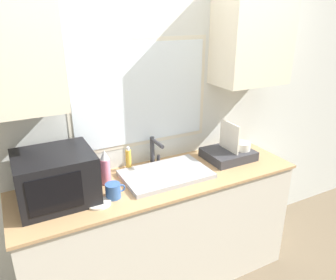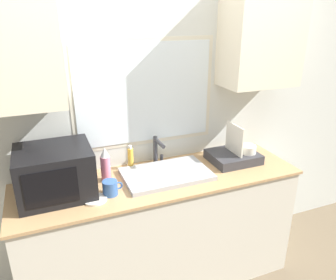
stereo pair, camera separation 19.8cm
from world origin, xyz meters
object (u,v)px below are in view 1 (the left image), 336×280
at_px(dish_rack, 230,152).
at_px(spray_bottle, 105,168).
at_px(microwave, 55,177).
at_px(mug_near_sink, 113,191).
at_px(faucet, 154,149).
at_px(soap_bottle, 128,160).

height_order(dish_rack, spray_bottle, dish_rack).
distance_m(microwave, mug_near_sink, 0.35).
bearing_deg(spray_bottle, faucet, 14.17).
bearing_deg(spray_bottle, soap_bottle, 28.59).
relative_size(faucet, mug_near_sink, 1.70).
height_order(faucet, soap_bottle, faucet).
relative_size(soap_bottle, mug_near_sink, 1.44).
distance_m(microwave, dish_rack, 1.29).
height_order(microwave, spray_bottle, microwave).
bearing_deg(dish_rack, microwave, 179.83).
xyz_separation_m(faucet, soap_bottle, (-0.20, 0.01, -0.05)).
height_order(spray_bottle, mug_near_sink, spray_bottle).
bearing_deg(microwave, faucet, 12.18).
xyz_separation_m(microwave, soap_bottle, (0.52, 0.16, -0.07)).
bearing_deg(microwave, mug_near_sink, -23.71).
xyz_separation_m(faucet, microwave, (-0.72, -0.16, 0.02)).
xyz_separation_m(faucet, mug_near_sink, (-0.42, -0.29, -0.08)).
xyz_separation_m(dish_rack, soap_bottle, (-0.77, 0.17, 0.03)).
bearing_deg(mug_near_sink, spray_bottle, 85.64).
bearing_deg(faucet, dish_rack, -15.76).
distance_m(microwave, spray_bottle, 0.33).
height_order(soap_bottle, mug_near_sink, soap_bottle).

